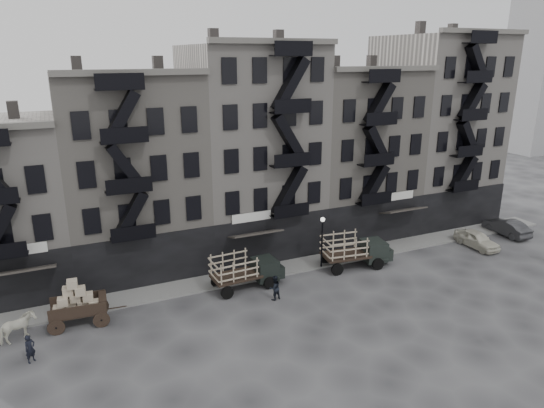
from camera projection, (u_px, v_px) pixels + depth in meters
name	position (u px, v px, depth m)	size (l,w,h in m)	color
ground	(303.00, 289.00, 35.12)	(140.00, 140.00, 0.00)	#38383A
sidewalk	(281.00, 268.00, 38.36)	(55.00, 2.50, 0.15)	slate
building_midwest	(131.00, 173.00, 37.51)	(10.00, 11.35, 16.20)	gray
building_center	(251.00, 150.00, 41.14)	(10.00, 11.35, 18.20)	#A9A39B
building_mideast	(350.00, 152.00, 45.38)	(10.00, 11.35, 16.20)	gray
building_east	(435.00, 130.00, 48.86)	(10.00, 11.35, 19.20)	#A9A39B
lamp_post	(322.00, 235.00, 37.74)	(0.36, 0.36, 4.28)	black
horse	(17.00, 328.00, 28.54)	(0.94, 2.06, 1.74)	silver
wagon	(75.00, 299.00, 30.09)	(3.76, 2.22, 3.06)	black
stake_truck_west	(245.00, 268.00, 34.97)	(5.39, 2.43, 2.66)	black
stake_truck_east	(355.00, 248.00, 38.38)	(5.80, 2.93, 2.80)	black
car_east	(477.00, 239.00, 42.57)	(1.71, 4.26, 1.45)	beige
car_far	(507.00, 227.00, 45.47)	(1.61, 4.62, 1.52)	#29292C
pedestrian_west	(30.00, 349.00, 26.62)	(0.60, 0.39, 1.65)	black
pedestrian_mid	(275.00, 288.00, 33.40)	(0.87, 0.68, 1.79)	black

